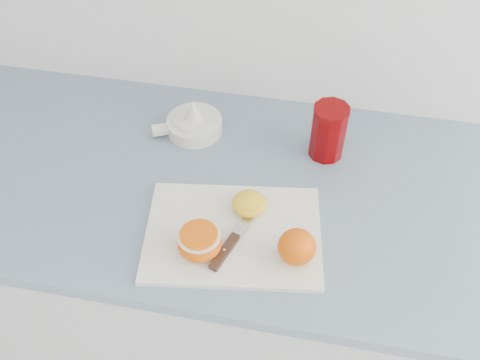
{
  "coord_description": "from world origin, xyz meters",
  "views": [
    {
      "loc": [
        0.4,
        0.94,
        1.75
      ],
      "look_at": [
        0.26,
        1.65,
        0.96
      ],
      "focal_mm": 40.0,
      "sensor_mm": 36.0,
      "label": 1
    }
  ],
  "objects_px": {
    "citrus_juicer": "(194,123)",
    "red_tumbler": "(328,133)",
    "cutting_board": "(233,234)",
    "half_orange": "(199,242)",
    "counter": "(222,286)"
  },
  "relations": [
    {
      "from": "counter",
      "to": "cutting_board",
      "type": "bearing_deg",
      "value": -65.44
    },
    {
      "from": "half_orange",
      "to": "red_tumbler",
      "type": "xyz_separation_m",
      "value": [
        0.21,
        0.33,
        0.02
      ]
    },
    {
      "from": "counter",
      "to": "cutting_board",
      "type": "xyz_separation_m",
      "value": [
        0.07,
        -0.14,
        0.45
      ]
    },
    {
      "from": "counter",
      "to": "red_tumbler",
      "type": "xyz_separation_m",
      "value": [
        0.22,
        0.13,
        0.5
      ]
    },
    {
      "from": "cutting_board",
      "to": "half_orange",
      "type": "distance_m",
      "value": 0.08
    },
    {
      "from": "counter",
      "to": "half_orange",
      "type": "distance_m",
      "value": 0.52
    },
    {
      "from": "citrus_juicer",
      "to": "red_tumbler",
      "type": "bearing_deg",
      "value": -3.14
    },
    {
      "from": "cutting_board",
      "to": "half_orange",
      "type": "relative_size",
      "value": 4.08
    },
    {
      "from": "half_orange",
      "to": "citrus_juicer",
      "type": "distance_m",
      "value": 0.36
    },
    {
      "from": "half_orange",
      "to": "red_tumbler",
      "type": "bearing_deg",
      "value": 56.72
    },
    {
      "from": "citrus_juicer",
      "to": "red_tumbler",
      "type": "height_order",
      "value": "red_tumbler"
    },
    {
      "from": "half_orange",
      "to": "citrus_juicer",
      "type": "bearing_deg",
      "value": 106.2
    },
    {
      "from": "half_orange",
      "to": "red_tumbler",
      "type": "distance_m",
      "value": 0.39
    },
    {
      "from": "counter",
      "to": "half_orange",
      "type": "height_order",
      "value": "half_orange"
    },
    {
      "from": "half_orange",
      "to": "citrus_juicer",
      "type": "relative_size",
      "value": 0.52
    }
  ]
}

